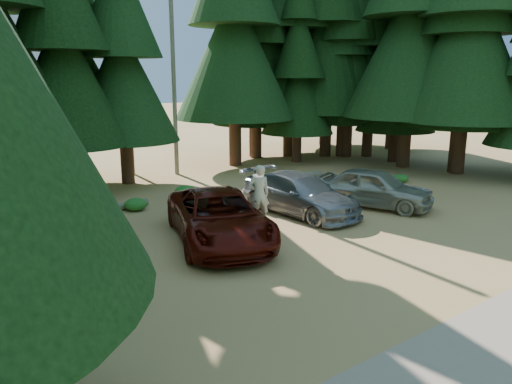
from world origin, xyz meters
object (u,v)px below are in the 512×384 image
log_mid (292,176)px  silver_minivan_center (300,194)px  silver_minivan_right (374,188)px  log_right (334,183)px  log_left (99,211)px  frisbee_player (259,194)px  red_pickup (219,217)px

log_mid → silver_minivan_center: bearing=-116.7°
silver_minivan_right → log_right: size_ratio=1.08×
log_left → log_right: log_left is taller
log_left → log_mid: size_ratio=1.18×
silver_minivan_center → silver_minivan_right: (3.23, -1.12, 0.03)m
log_left → log_mid: bearing=-2.0°
silver_minivan_center → frisbee_player: (-3.37, -1.71, 0.82)m
silver_minivan_center → log_mid: 6.84m
log_right → silver_minivan_center: bearing=-170.4°
silver_minivan_right → log_left: silver_minivan_right is taller
red_pickup → silver_minivan_right: red_pickup is taller
silver_minivan_center → log_left: 8.16m
silver_minivan_center → log_mid: silver_minivan_center is taller
silver_minivan_center → frisbee_player: frisbee_player is taller
silver_minivan_center → silver_minivan_right: 3.42m
silver_minivan_center → log_left: (-6.66, 4.68, -0.64)m
log_left → log_mid: (10.85, 0.68, -0.00)m
frisbee_player → log_left: bearing=-43.7°
silver_minivan_center → log_right: bearing=26.0°
log_mid → log_right: 2.61m
silver_minivan_right → silver_minivan_center: bearing=138.8°
silver_minivan_center → log_right: 5.64m
log_left → frisbee_player: bearing=-68.4°
frisbee_player → silver_minivan_center: bearing=-134.0°
red_pickup → log_left: bearing=130.0°
log_left → red_pickup: bearing=-75.5°
silver_minivan_right → frisbee_player: frisbee_player is taller
silver_minivan_center → silver_minivan_right: size_ratio=1.13×
red_pickup → silver_minivan_center: (4.56, 1.06, -0.06)m
red_pickup → frisbee_player: 1.56m
red_pickup → silver_minivan_right: bearing=19.4°
frisbee_player → log_right: frisbee_player is taller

